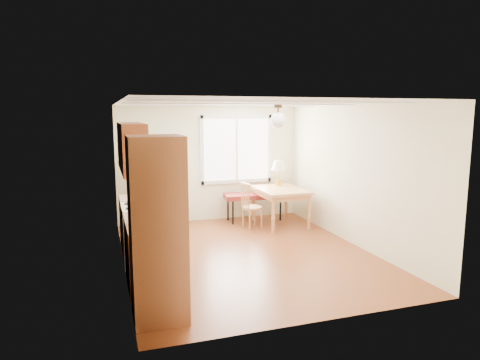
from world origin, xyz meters
name	(u,v)px	position (x,y,z in m)	size (l,w,h in m)	color
room_shell	(247,180)	(0.00, 0.00, 1.25)	(4.60, 5.60, 2.62)	#602913
kitchen_run	(146,222)	(-1.72, -0.63, 0.84)	(0.65, 3.40, 2.20)	brown
window_unit	(237,149)	(0.60, 2.47, 1.55)	(1.64, 0.05, 1.51)	white
pendant_light	(278,119)	(0.70, 0.40, 2.24)	(0.26, 0.26, 0.40)	#2E2214
refrigerator	(168,188)	(-1.00, 2.07, 0.82)	(0.71, 0.73, 1.65)	white
bench	(254,196)	(0.89, 2.10, 0.54)	(1.35, 0.61, 0.60)	maroon
dining_table	(280,193)	(1.29, 1.60, 0.67)	(0.94, 1.25, 0.77)	#B97D47
chair	(249,203)	(0.56, 1.54, 0.53)	(0.43, 0.42, 0.93)	#B97D47
table_lamp	(278,167)	(1.41, 2.00, 1.18)	(0.32, 0.32, 0.55)	gold
coffee_maker	(147,213)	(-1.72, -0.88, 1.03)	(0.23, 0.27, 0.36)	black
kettle	(139,214)	(-1.82, -0.74, 0.99)	(0.11, 0.11, 0.21)	red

